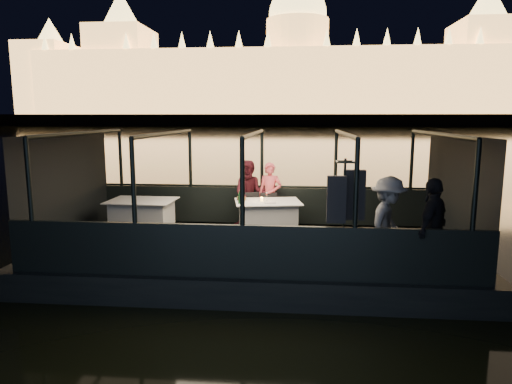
# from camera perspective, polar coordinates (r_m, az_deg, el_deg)

# --- Properties ---
(river_water) EXTENTS (500.00, 500.00, 0.00)m
(river_water) POSITION_cam_1_polar(r_m,az_deg,el_deg) (89.23, 4.72, 7.33)
(river_water) COLOR black
(river_water) RESTS_ON ground
(boat_hull) EXTENTS (8.60, 4.40, 1.00)m
(boat_hull) POSITION_cam_1_polar(r_m,az_deg,el_deg) (9.73, -0.22, -9.43)
(boat_hull) COLOR black
(boat_hull) RESTS_ON river_water
(boat_deck) EXTENTS (8.00, 4.00, 0.04)m
(boat_deck) POSITION_cam_1_polar(r_m,az_deg,el_deg) (9.59, -0.22, -6.71)
(boat_deck) COLOR black
(boat_deck) RESTS_ON boat_hull
(gunwale_port) EXTENTS (8.00, 0.08, 0.90)m
(gunwale_port) POSITION_cam_1_polar(r_m,az_deg,el_deg) (11.41, 0.74, -1.67)
(gunwale_port) COLOR black
(gunwale_port) RESTS_ON boat_deck
(gunwale_starboard) EXTENTS (8.00, 0.08, 0.90)m
(gunwale_starboard) POSITION_cam_1_polar(r_m,az_deg,el_deg) (7.55, -1.68, -7.47)
(gunwale_starboard) COLOR black
(gunwale_starboard) RESTS_ON boat_deck
(cabin_glass_port) EXTENTS (8.00, 0.02, 1.40)m
(cabin_glass_port) POSITION_cam_1_polar(r_m,az_deg,el_deg) (11.25, 0.75, 4.09)
(cabin_glass_port) COLOR #99B2B2
(cabin_glass_port) RESTS_ON gunwale_port
(cabin_glass_starboard) EXTENTS (8.00, 0.02, 1.40)m
(cabin_glass_starboard) POSITION_cam_1_polar(r_m,az_deg,el_deg) (7.30, -1.73, 1.20)
(cabin_glass_starboard) COLOR #99B2B2
(cabin_glass_starboard) RESTS_ON gunwale_starboard
(cabin_roof_glass) EXTENTS (8.00, 4.00, 0.02)m
(cabin_roof_glass) POSITION_cam_1_polar(r_m,az_deg,el_deg) (9.22, -0.23, 7.28)
(cabin_roof_glass) COLOR #99B2B2
(cabin_roof_glass) RESTS_ON boat_deck
(end_wall_fore) EXTENTS (0.02, 4.00, 2.30)m
(end_wall_fore) POSITION_cam_1_polar(r_m,az_deg,el_deg) (10.49, -22.53, 0.51)
(end_wall_fore) COLOR black
(end_wall_fore) RESTS_ON boat_deck
(end_wall_aft) EXTENTS (0.02, 4.00, 2.30)m
(end_wall_aft) POSITION_cam_1_polar(r_m,az_deg,el_deg) (9.80, 23.75, -0.15)
(end_wall_aft) COLOR black
(end_wall_aft) RESTS_ON boat_deck
(canopy_ribs) EXTENTS (8.00, 4.00, 2.30)m
(canopy_ribs) POSITION_cam_1_polar(r_m,az_deg,el_deg) (9.33, -0.22, 0.21)
(canopy_ribs) COLOR black
(canopy_ribs) RESTS_ON boat_deck
(embankment) EXTENTS (400.00, 140.00, 6.00)m
(embankment) POSITION_cam_1_polar(r_m,az_deg,el_deg) (219.18, 5.08, 8.78)
(embankment) COLOR #423D33
(embankment) RESTS_ON ground
(parliament_building) EXTENTS (220.00, 32.00, 60.00)m
(parliament_building) POSITION_cam_1_polar(r_m,az_deg,el_deg) (185.98, 5.16, 17.34)
(parliament_building) COLOR #F2D18C
(parliament_building) RESTS_ON embankment
(dining_table_central) EXTENTS (1.61, 1.29, 0.77)m
(dining_table_central) POSITION_cam_1_polar(r_m,az_deg,el_deg) (10.31, 1.48, -3.25)
(dining_table_central) COLOR silver
(dining_table_central) RESTS_ON boat_deck
(dining_table_aft) EXTENTS (1.51, 1.11, 0.78)m
(dining_table_aft) POSITION_cam_1_polar(r_m,az_deg,el_deg) (10.71, -14.01, -3.04)
(dining_table_aft) COLOR white
(dining_table_aft) RESTS_ON boat_deck
(chair_port_left) EXTENTS (0.51, 0.51, 0.85)m
(chair_port_left) POSITION_cam_1_polar(r_m,az_deg,el_deg) (10.77, -0.70, -2.34)
(chair_port_left) COLOR black
(chair_port_left) RESTS_ON boat_deck
(chair_port_right) EXTENTS (0.46, 0.46, 0.84)m
(chair_port_right) POSITION_cam_1_polar(r_m,az_deg,el_deg) (10.74, 1.51, -2.37)
(chair_port_right) COLOR black
(chair_port_right) RESTS_ON boat_deck
(coat_stand) EXTENTS (0.65, 0.58, 1.98)m
(coat_stand) POSITION_cam_1_polar(r_m,az_deg,el_deg) (7.66, 10.86, -3.90)
(coat_stand) COLOR black
(coat_stand) RESTS_ON boat_deck
(person_woman_coral) EXTENTS (0.60, 0.44, 1.56)m
(person_woman_coral) POSITION_cam_1_polar(r_m,az_deg,el_deg) (10.98, 1.75, -0.52)
(person_woman_coral) COLOR #DD5059
(person_woman_coral) RESTS_ON boat_deck
(person_man_maroon) EXTENTS (0.80, 0.63, 1.61)m
(person_man_maroon) POSITION_cam_1_polar(r_m,az_deg,el_deg) (10.98, -0.79, -0.52)
(person_man_maroon) COLOR #44131C
(person_man_maroon) RESTS_ON boat_deck
(passenger_stripe) EXTENTS (0.99, 1.23, 1.66)m
(passenger_stripe) POSITION_cam_1_polar(r_m,az_deg,el_deg) (8.09, 16.15, -3.76)
(passenger_stripe) COLOR white
(passenger_stripe) RESTS_ON boat_deck
(passenger_dark) EXTENTS (0.91, 1.04, 1.68)m
(passenger_dark) POSITION_cam_1_polar(r_m,az_deg,el_deg) (7.98, 21.19, -4.21)
(passenger_dark) COLOR black
(passenger_dark) RESTS_ON boat_deck
(wine_bottle) EXTENTS (0.07, 0.07, 0.28)m
(wine_bottle) POSITION_cam_1_polar(r_m,az_deg,el_deg) (9.94, -2.09, -0.60)
(wine_bottle) COLOR #14371B
(wine_bottle) RESTS_ON dining_table_central
(bread_basket) EXTENTS (0.26, 0.26, 0.09)m
(bread_basket) POSITION_cam_1_polar(r_m,az_deg,el_deg) (10.33, -1.82, -0.84)
(bread_basket) COLOR brown
(bread_basket) RESTS_ON dining_table_central
(amber_candle) EXTENTS (0.07, 0.07, 0.08)m
(amber_candle) POSITION_cam_1_polar(r_m,az_deg,el_deg) (10.24, 0.72, -0.93)
(amber_candle) COLOR gold
(amber_candle) RESTS_ON dining_table_central
(plate_near) EXTENTS (0.27, 0.27, 0.02)m
(plate_near) POSITION_cam_1_polar(r_m,az_deg,el_deg) (10.01, 1.76, -1.36)
(plate_near) COLOR silver
(plate_near) RESTS_ON dining_table_central
(plate_far) EXTENTS (0.33, 0.33, 0.02)m
(plate_far) POSITION_cam_1_polar(r_m,az_deg,el_deg) (10.34, -1.78, -1.01)
(plate_far) COLOR silver
(plate_far) RESTS_ON dining_table_central
(wine_glass_white) EXTENTS (0.07, 0.07, 0.17)m
(wine_glass_white) POSITION_cam_1_polar(r_m,az_deg,el_deg) (9.95, -2.08, -0.91)
(wine_glass_white) COLOR silver
(wine_glass_white) RESTS_ON dining_table_central
(wine_glass_red) EXTENTS (0.08, 0.08, 0.19)m
(wine_glass_red) POSITION_cam_1_polar(r_m,az_deg,el_deg) (10.32, 1.36, -0.54)
(wine_glass_red) COLOR white
(wine_glass_red) RESTS_ON dining_table_central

